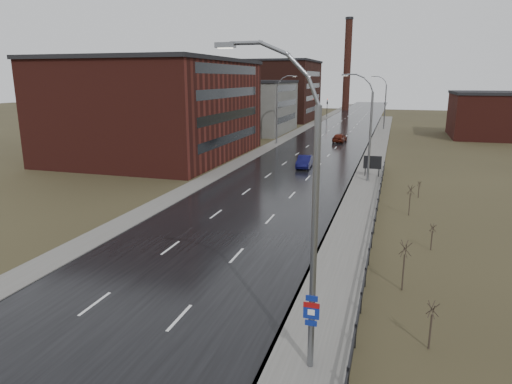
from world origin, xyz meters
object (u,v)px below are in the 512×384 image
Objects in this scene: streetlight_main at (306,218)px; billboard at (372,163)px; car_near at (304,162)px; car_far at (340,138)px.

streetlight_main is 4.84× the size of billboard.
billboard is at bearing 89.01° from streetlight_main.
billboard is 9.12m from car_near.
car_far is (1.35, 24.84, 0.04)m from car_near.
car_far is at bearing 83.69° from car_near.
streetlight_main reaches higher than car_near.
streetlight_main is 65.31m from car_far.
car_near is at bearing 100.95° from streetlight_main.
streetlight_main reaches higher than billboard.
billboard is 0.53× the size of car_far.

